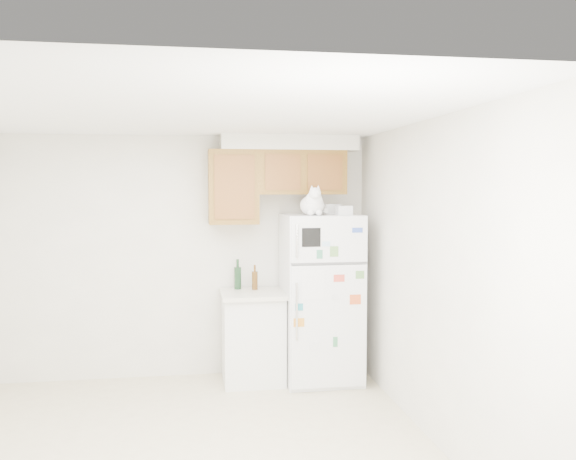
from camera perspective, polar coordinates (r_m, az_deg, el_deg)
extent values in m
cube|color=beige|center=(4.81, -9.65, -20.31)|extent=(3.80, 4.00, 0.01)
cube|color=silver|center=(6.42, -9.67, -2.50)|extent=(3.80, 0.04, 2.50)
cube|color=silver|center=(2.49, -10.30, -12.84)|extent=(3.80, 0.04, 2.50)
cube|color=silver|center=(4.81, 13.49, -4.71)|extent=(0.04, 4.00, 2.50)
cube|color=white|center=(4.42, -10.04, 10.84)|extent=(3.80, 4.00, 0.04)
cube|color=#8E621F|center=(6.32, 1.22, 5.40)|extent=(0.90, 0.33, 0.45)
cube|color=#8E621F|center=(6.23, -5.14, 4.03)|extent=(0.50, 0.33, 0.75)
cube|color=silver|center=(6.32, 0.08, 8.12)|extent=(1.40, 0.37, 0.15)
cube|color=white|center=(6.25, 3.08, -6.34)|extent=(0.76, 0.72, 1.70)
cube|color=white|center=(5.80, 3.90, -0.91)|extent=(0.74, 0.03, 0.44)
cube|color=white|center=(5.93, 3.86, -9.02)|extent=(0.74, 0.03, 1.19)
cube|color=#59595B|center=(5.83, 3.89, -3.11)|extent=(0.74, 0.03, 0.02)
cylinder|color=silver|center=(5.71, 0.84, -1.03)|extent=(0.02, 0.02, 0.32)
cylinder|color=silver|center=(5.81, 0.83, -7.63)|extent=(0.02, 0.02, 0.55)
cube|color=black|center=(5.74, 2.19, -0.70)|extent=(0.18, 0.00, 0.18)
cube|color=white|center=(5.80, 2.38, -5.13)|extent=(0.22, 0.00, 0.28)
cube|color=orange|center=(5.84, 1.03, -8.66)|extent=(0.10, 0.00, 0.08)
cube|color=#324FB1|center=(5.85, 6.51, -0.02)|extent=(0.10, 0.00, 0.05)
cube|color=silver|center=(5.93, 2.52, -10.80)|extent=(0.10, 0.00, 0.08)
cube|color=teal|center=(5.81, 1.05, -7.22)|extent=(0.08, 0.00, 0.07)
cube|color=#DE5625|center=(5.92, 6.32, -6.48)|extent=(0.11, 0.00, 0.10)
cube|color=#67964B|center=(5.80, 4.34, -2.01)|extent=(0.08, 0.00, 0.10)
cube|color=#5B8F47|center=(5.90, 6.74, -4.18)|extent=(0.08, 0.00, 0.08)
cube|color=#3A8060|center=(5.78, 2.98, -2.28)|extent=(0.06, 0.00, 0.08)
cube|color=silver|center=(5.87, 4.40, -6.26)|extent=(0.06, 0.00, 0.05)
cube|color=#A3C8E7|center=(5.78, 3.59, -1.31)|extent=(0.08, 0.00, 0.05)
cube|color=#DB4836|center=(5.85, 4.81, -4.52)|extent=(0.11, 0.00, 0.07)
cube|color=#3E8857|center=(5.96, 4.45, -10.40)|extent=(0.05, 0.00, 0.10)
cube|color=white|center=(6.28, -3.30, -10.10)|extent=(0.60, 0.60, 0.88)
cube|color=silver|center=(6.17, -3.30, -6.00)|extent=(0.64, 0.64, 0.04)
ellipsoid|color=white|center=(5.98, 2.27, 2.31)|extent=(0.23, 0.32, 0.20)
ellipsoid|color=white|center=(5.89, 2.44, 2.72)|extent=(0.17, 0.14, 0.19)
sphere|color=white|center=(5.85, 2.54, 3.42)|extent=(0.12, 0.12, 0.12)
cone|color=white|center=(5.84, 2.24, 3.99)|extent=(0.04, 0.04, 0.05)
cone|color=white|center=(5.85, 2.85, 3.99)|extent=(0.04, 0.04, 0.05)
cone|color=#D88C8C|center=(5.83, 2.25, 3.95)|extent=(0.02, 0.02, 0.03)
cone|color=#D88C8C|center=(5.85, 2.86, 3.95)|extent=(0.02, 0.02, 0.03)
sphere|color=white|center=(5.80, 2.64, 3.24)|extent=(0.05, 0.05, 0.05)
sphere|color=white|center=(5.85, 2.12, 1.66)|extent=(0.06, 0.06, 0.06)
sphere|color=white|center=(5.87, 2.90, 1.66)|extent=(0.06, 0.06, 0.06)
cylinder|color=white|center=(6.11, 2.97, 1.75)|extent=(0.14, 0.20, 0.07)
cube|color=white|center=(6.26, 3.97, 1.97)|extent=(0.21, 0.19, 0.10)
cube|color=white|center=(6.03, 5.24, 1.84)|extent=(0.16, 0.13, 0.09)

